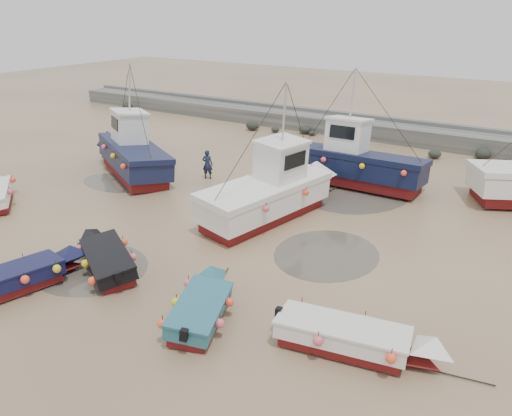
% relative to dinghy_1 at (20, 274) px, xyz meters
% --- Properties ---
extents(ground, '(120.00, 120.00, 0.00)m').
position_rel_dinghy_1_xyz_m(ground, '(3.15, 5.17, -0.55)').
color(ground, tan).
rests_on(ground, ground).
extents(seawall, '(60.00, 4.92, 1.50)m').
position_rel_dinghy_1_xyz_m(seawall, '(3.20, 27.17, 0.08)').
color(seawall, slate).
rests_on(seawall, ground).
extents(puddle_a, '(4.44, 4.44, 0.01)m').
position_rel_dinghy_1_xyz_m(puddle_a, '(0.87, 2.28, -0.55)').
color(puddle_a, '#4F4A41').
rests_on(puddle_a, ground).
extents(puddle_b, '(4.11, 4.11, 0.01)m').
position_rel_dinghy_1_xyz_m(puddle_b, '(7.99, 8.08, -0.55)').
color(puddle_b, '#4F4A41').
rests_on(puddle_b, ground).
extents(puddle_c, '(4.51, 4.51, 0.01)m').
position_rel_dinghy_1_xyz_m(puddle_c, '(-5.64, 9.75, -0.55)').
color(puddle_c, '#4F4A41').
rests_on(puddle_c, ground).
extents(puddle_d, '(5.91, 5.91, 0.01)m').
position_rel_dinghy_1_xyz_m(puddle_d, '(6.17, 15.82, -0.55)').
color(puddle_d, '#4F4A41').
rests_on(puddle_d, ground).
extents(dinghy_1, '(2.70, 5.69, 1.43)m').
position_rel_dinghy_1_xyz_m(dinghy_1, '(0.00, 0.00, 0.00)').
color(dinghy_1, maroon).
rests_on(dinghy_1, ground).
extents(dinghy_2, '(2.54, 5.02, 1.43)m').
position_rel_dinghy_1_xyz_m(dinghy_2, '(6.49, 1.93, 0.01)').
color(dinghy_2, maroon).
rests_on(dinghy_2, ground).
extents(dinghy_3, '(6.07, 2.23, 1.43)m').
position_rel_dinghy_1_xyz_m(dinghy_3, '(11.22, 2.88, -0.01)').
color(dinghy_3, maroon).
rests_on(dinghy_3, ground).
extents(dinghy_4, '(5.29, 3.57, 1.43)m').
position_rel_dinghy_1_xyz_m(dinghy_4, '(1.42, 2.69, -0.00)').
color(dinghy_4, maroon).
rests_on(dinghy_4, ground).
extents(cabin_boat_0, '(9.44, 6.14, 6.22)m').
position_rel_dinghy_1_xyz_m(cabin_boat_0, '(-6.20, 11.40, 0.79)').
color(cabin_boat_0, maroon).
rests_on(cabin_boat_0, ground).
extents(cabin_boat_1, '(4.00, 10.03, 6.22)m').
position_rel_dinghy_1_xyz_m(cabin_boat_1, '(4.17, 10.33, 0.79)').
color(cabin_boat_1, maroon).
rests_on(cabin_boat_1, ground).
extents(cabin_boat_2, '(10.08, 3.03, 6.22)m').
position_rel_dinghy_1_xyz_m(cabin_boat_2, '(5.45, 16.41, 0.79)').
color(cabin_boat_2, maroon).
rests_on(cabin_boat_2, ground).
extents(person, '(0.71, 0.58, 1.68)m').
position_rel_dinghy_1_xyz_m(person, '(-1.77, 13.09, -0.55)').
color(person, '#182037').
rests_on(person, ground).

